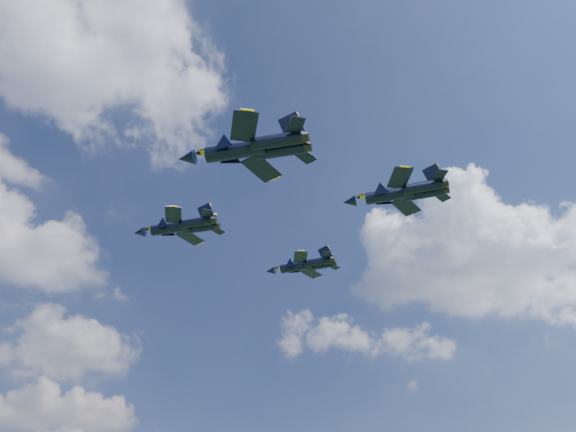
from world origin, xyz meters
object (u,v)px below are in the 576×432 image
at_px(jet_left, 231,151).
at_px(jet_right, 294,267).
at_px(jet_slot, 385,195).
at_px(jet_lead, 168,228).

bearing_deg(jet_left, jet_right, -1.37).
xyz_separation_m(jet_right, jet_slot, (0.64, -25.10, 0.17)).
height_order(jet_lead, jet_right, jet_right).
bearing_deg(jet_left, jet_slot, -48.28).
bearing_deg(jet_right, jet_slot, -129.21).
xyz_separation_m(jet_lead, jet_slot, (24.74, -23.40, 0.71)).
bearing_deg(jet_slot, jet_left, 135.87).
relative_size(jet_left, jet_slot, 1.13).
relative_size(jet_lead, jet_slot, 0.91).
distance_m(jet_left, jet_right, 34.39).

